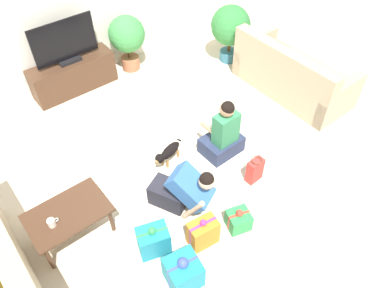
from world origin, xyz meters
TOP-DOWN VIEW (x-y plane):
  - ground_plane at (0.00, 0.00)m, footprint 16.00×16.00m
  - wall_back at (0.00, 2.63)m, footprint 8.40×0.06m
  - sofa_right at (2.41, 0.17)m, footprint 0.87×1.87m
  - coffee_table at (-1.48, -0.08)m, footprint 0.85×0.56m
  - tv_console at (-0.24, 2.36)m, footprint 1.32×0.39m
  - tv at (-0.24, 2.36)m, footprint 0.98×0.20m
  - potted_plant_corner_right at (2.27, 1.45)m, footprint 0.67×0.67m
  - potted_plant_back_right at (0.77, 2.31)m, footprint 0.60×0.60m
  - person_kneeling at (-0.30, -0.55)m, footprint 0.60×0.82m
  - person_sitting at (0.67, -0.17)m, footprint 0.53×0.48m
  - dog at (-0.02, 0.13)m, footprint 0.52×0.23m
  - gift_box_a at (0.02, -1.15)m, footprint 0.31×0.29m
  - gift_box_b at (-0.86, -1.27)m, footprint 0.38×0.37m
  - gift_box_c at (-0.89, -0.79)m, footprint 0.39×0.34m
  - gift_box_d at (-0.42, -1.05)m, footprint 0.34×0.24m
  - gift_bag_a at (0.66, -0.78)m, footprint 0.22×0.14m
  - mug at (-1.66, -0.13)m, footprint 0.12×0.08m

SIDE VIEW (x-z plane):
  - ground_plane at x=0.00m, z-range 0.00..0.00m
  - gift_box_a at x=0.02m, z-range -0.03..0.27m
  - gift_box_c at x=-0.89m, z-range -0.03..0.38m
  - gift_bag_a at x=0.66m, z-range -0.01..0.36m
  - gift_box_b at x=-0.86m, z-range -0.03..0.39m
  - gift_box_d at x=-0.42m, z-range -0.03..0.39m
  - dog at x=-0.02m, z-range 0.05..0.33m
  - tv_console at x=-0.24m, z-range 0.00..0.53m
  - sofa_right at x=2.41m, z-range -0.12..0.74m
  - person_sitting at x=0.67m, z-range -0.13..0.77m
  - person_kneeling at x=-0.30m, z-range -0.05..0.71m
  - coffee_table at x=-1.48m, z-range 0.16..0.59m
  - mug at x=-1.66m, z-range 0.43..0.52m
  - potted_plant_back_right at x=0.77m, z-range 0.13..1.08m
  - potted_plant_corner_right at x=2.27m, z-range 0.13..1.13m
  - tv at x=-0.24m, z-range 0.49..1.16m
  - wall_back at x=0.00m, z-range 0.00..2.60m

